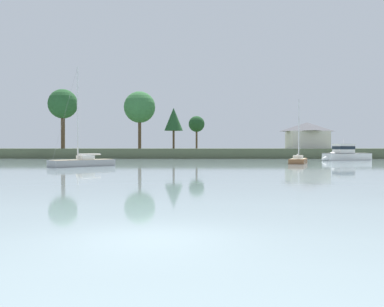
# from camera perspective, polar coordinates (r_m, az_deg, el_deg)

# --- Properties ---
(ground_plane) EXTENTS (539.32, 539.32, 0.00)m
(ground_plane) POSITION_cam_1_polar(r_m,az_deg,el_deg) (10.49, -5.77, -11.25)
(ground_plane) COLOR gray
(far_shore_bank) EXTENTS (242.70, 51.86, 2.05)m
(far_shore_bank) POSITION_cam_1_polar(r_m,az_deg,el_deg) (110.92, 0.79, 0.16)
(far_shore_bank) COLOR #4C563D
(far_shore_bank) RESTS_ON ground
(sailboat_grey) EXTENTS (6.77, 7.38, 12.20)m
(sailboat_grey) POSITION_cam_1_polar(r_m,az_deg,el_deg) (51.13, -14.57, -1.43)
(sailboat_grey) COLOR gray
(sailboat_grey) RESTS_ON ground
(sailboat_wood) EXTENTS (4.10, 7.46, 9.60)m
(sailboat_wood) POSITION_cam_1_polar(r_m,az_deg,el_deg) (61.16, 14.18, -1.11)
(sailboat_wood) COLOR brown
(sailboat_wood) RESTS_ON ground
(cruiser_white) EXTENTS (9.83, 5.67, 4.79)m
(cruiser_white) POSITION_cam_1_polar(r_m,az_deg,el_deg) (77.53, 19.69, -0.41)
(cruiser_white) COLOR white
(cruiser_white) RESTS_ON ground
(shore_tree_inland_c) EXTENTS (6.58, 6.58, 13.31)m
(shore_tree_inland_c) POSITION_cam_1_polar(r_m,az_deg,el_deg) (99.13, -17.07, 6.37)
(shore_tree_inland_c) COLOR brown
(shore_tree_inland_c) RESTS_ON far_shore_bank
(shore_tree_inland_b) EXTENTS (7.16, 7.16, 13.03)m
(shore_tree_inland_b) POSITION_cam_1_polar(r_m,az_deg,el_deg) (97.27, -7.10, 6.21)
(shore_tree_inland_b) COLOR brown
(shore_tree_inland_b) RESTS_ON far_shore_bank
(shore_tree_far_right) EXTENTS (4.21, 4.21, 8.59)m
(shore_tree_far_right) POSITION_cam_1_polar(r_m,az_deg,el_deg) (111.61, 0.62, 3.98)
(shore_tree_far_right) COLOR brown
(shore_tree_far_right) RESTS_ON far_shore_bank
(shore_tree_far_left) EXTENTS (4.10, 4.10, 8.98)m
(shore_tree_far_left) POSITION_cam_1_polar(r_m,az_deg,el_deg) (93.16, -2.51, 4.63)
(shore_tree_far_left) COLOR brown
(shore_tree_far_left) RESTS_ON far_shore_bank
(cottage_near_water) EXTENTS (9.61, 9.51, 6.31)m
(cottage_near_water) POSITION_cam_1_polar(r_m,az_deg,el_deg) (105.62, 15.30, 2.43)
(cottage_near_water) COLOR silver
(cottage_near_water) RESTS_ON far_shore_bank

